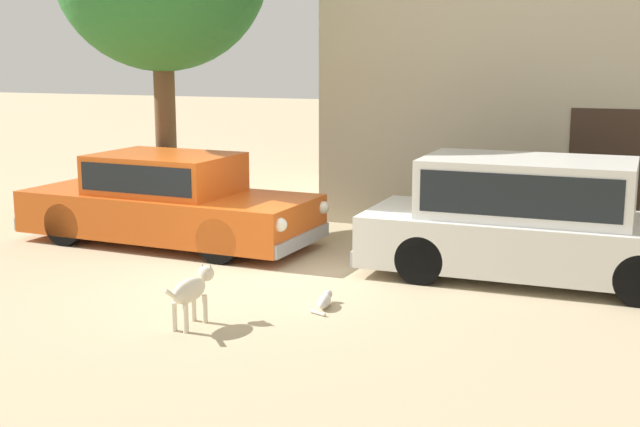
{
  "coord_description": "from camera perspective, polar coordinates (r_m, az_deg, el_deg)",
  "views": [
    {
      "loc": [
        4.63,
        -9.86,
        2.97
      ],
      "look_at": [
        0.82,
        0.2,
        0.9
      ],
      "focal_mm": 47.56,
      "sensor_mm": 36.0,
      "label": 1
    }
  ],
  "objects": [
    {
      "name": "parked_sedan_nearest",
      "position": [
        13.41,
        -10.2,
        0.94
      ],
      "size": [
        4.85,
        2.08,
        1.4
      ],
      "rotation": [
        0.0,
        0.0,
        -0.06
      ],
      "color": "#D15619",
      "rests_on": "ground_plane"
    },
    {
      "name": "ground_plane",
      "position": [
        11.29,
        -4.25,
        -4.39
      ],
      "size": [
        80.0,
        80.0,
        0.0
      ],
      "primitive_type": "plane",
      "color": "tan"
    },
    {
      "name": "parked_sedan_second",
      "position": [
        11.46,
        14.06,
        -0.22
      ],
      "size": [
        4.64,
        1.9,
        1.6
      ],
      "rotation": [
        0.0,
        0.0,
        -0.01
      ],
      "color": "silver",
      "rests_on": "ground_plane"
    },
    {
      "name": "stray_dog_spotted",
      "position": [
        9.39,
        -8.6,
        -5.1
      ],
      "size": [
        0.24,
        0.96,
        0.64
      ],
      "rotation": [
        0.0,
        0.0,
        1.5
      ],
      "color": "beige",
      "rests_on": "ground_plane"
    },
    {
      "name": "stray_cat",
      "position": [
        10.03,
        0.32,
        -5.88
      ],
      "size": [
        0.24,
        0.63,
        0.16
      ],
      "rotation": [
        0.0,
        0.0,
        1.73
      ],
      "color": "beige",
      "rests_on": "ground_plane"
    }
  ]
}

